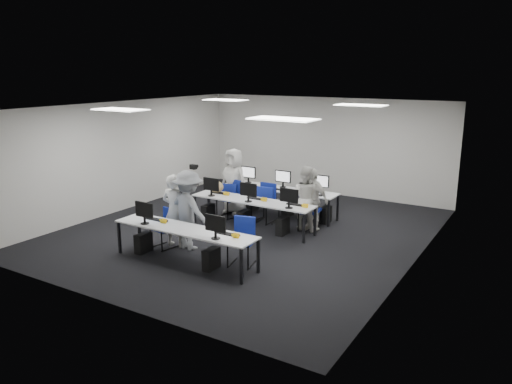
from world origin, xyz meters
The scene contains 23 objects.
room centered at (0.00, 0.00, 1.50)m, with size 9.00×9.02×3.00m.
ceiling_panels centered at (0.00, 0.00, 2.98)m, with size 5.20×4.60×0.02m.
desk_front centered at (0.00, -2.40, 0.68)m, with size 3.20×0.70×0.73m.
desk_mid centered at (0.00, 0.20, 0.68)m, with size 3.20×0.70×0.73m.
desk_back centered at (0.00, 1.60, 0.68)m, with size 3.20×0.70×0.73m.
equipment_front centered at (-0.19, -2.42, 0.36)m, with size 2.51×0.41×1.19m.
equipment_mid centered at (-0.19, 0.18, 0.36)m, with size 2.91×0.41×1.19m.
equipment_back centered at (0.19, 1.62, 0.36)m, with size 2.91×0.41×1.19m.
chair_0 centered at (-0.97, -1.94, 0.27)m, with size 0.49×0.52×0.86m.
chair_1 centered at (1.04, -1.89, 0.30)m, with size 0.58×0.61×0.96m.
chair_2 centered at (-1.07, 0.77, 0.31)m, with size 0.59×0.62×0.98m.
chair_3 centered at (-0.05, 0.87, 0.31)m, with size 0.49×0.54×0.98m.
chair_4 centered at (1.17, 0.88, 0.28)m, with size 0.57×0.59×0.89m.
chair_5 centered at (-1.14, 0.96, 0.28)m, with size 0.55×0.57×0.89m.
chair_6 centered at (0.02, 0.93, 0.30)m, with size 0.53×0.57×0.95m.
chair_7 centered at (1.18, 1.11, 0.26)m, with size 0.45×0.48×0.84m.
handbag centered at (-1.18, 0.35, 0.88)m, with size 0.38×0.24×0.31m, color #A28E53.
student_0 centered at (-0.82, -1.74, 0.82)m, with size 0.60×0.39×1.63m, color #B9B7AE.
student_1 centered at (1.13, 0.83, 0.80)m, with size 0.77×0.60×1.59m, color #B9B7AE.
student_2 centered at (-1.17, 1.14, 0.88)m, with size 0.86×0.56×1.77m, color #B9B7AE.
student_3 centered at (1.27, 0.88, 0.77)m, with size 0.90×0.38×1.54m, color #B9B7AE.
photographer centered at (-0.45, -1.70, 0.87)m, with size 1.13×0.65×1.74m, color slate.
dslr_camera centered at (-0.42, -1.52, 1.80)m, with size 0.14×0.18×0.10m, color black.
Camera 1 is at (6.17, -9.81, 3.85)m, focal length 35.00 mm.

